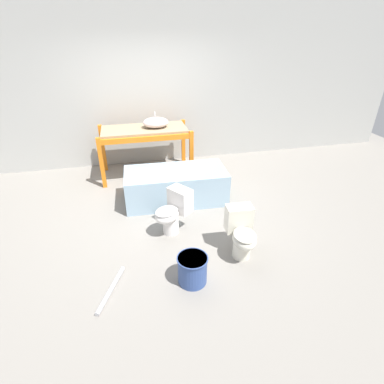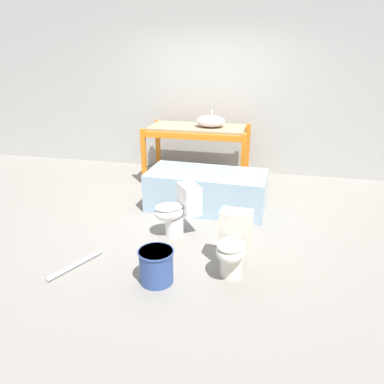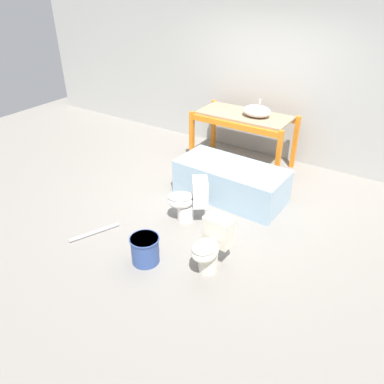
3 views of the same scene
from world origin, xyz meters
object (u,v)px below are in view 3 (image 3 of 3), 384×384
(toilet_far, at_px, (211,245))
(bathtub_main, at_px, (231,179))
(bucket_white, at_px, (145,249))
(sink_basin, at_px, (257,111))
(toilet_near, at_px, (189,199))

(toilet_far, bearing_deg, bathtub_main, 113.59)
(toilet_far, height_order, bucket_white, toilet_far)
(sink_basin, height_order, toilet_near, sink_basin)
(bucket_white, bearing_deg, sink_basin, 90.18)
(toilet_near, height_order, toilet_far, same)
(bathtub_main, xyz_separation_m, toilet_near, (-0.19, -0.83, 0.02))
(bathtub_main, bearing_deg, toilet_far, -67.69)
(sink_basin, xyz_separation_m, toilet_near, (-0.03, -1.93, -0.68))
(bathtub_main, relative_size, toilet_near, 2.68)
(bathtub_main, bearing_deg, toilet_near, -100.28)
(sink_basin, xyz_separation_m, bucket_white, (0.01, -2.93, -0.83))
(sink_basin, xyz_separation_m, toilet_far, (0.70, -2.61, -0.68))
(sink_basin, bearing_deg, toilet_near, -91.00)
(bathtub_main, distance_m, toilet_near, 0.85)
(sink_basin, relative_size, bathtub_main, 0.28)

